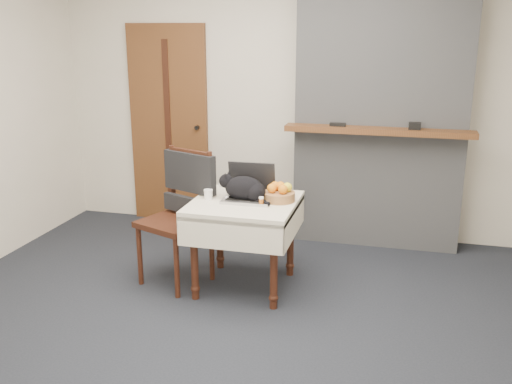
{
  "coord_description": "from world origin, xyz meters",
  "views": [
    {
      "loc": [
        1.11,
        -3.36,
        1.96
      ],
      "look_at": [
        0.09,
        0.54,
        0.79
      ],
      "focal_mm": 40.0,
      "sensor_mm": 36.0,
      "label": 1
    }
  ],
  "objects_px": {
    "door": "(169,125)",
    "chair": "(183,198)",
    "side_table": "(244,215)",
    "fruit_basket": "(279,194)",
    "cat": "(245,189)",
    "laptop": "(249,190)",
    "cream_jar": "(208,194)",
    "pill_bottle": "(261,202)"
  },
  "relations": [
    {
      "from": "side_table",
      "to": "laptop",
      "type": "distance_m",
      "value": 0.19
    },
    {
      "from": "laptop",
      "to": "cat",
      "type": "height_order",
      "value": "laptop"
    },
    {
      "from": "door",
      "to": "chair",
      "type": "relative_size",
      "value": 1.9
    },
    {
      "from": "laptop",
      "to": "pill_bottle",
      "type": "height_order",
      "value": "laptop"
    },
    {
      "from": "cat",
      "to": "fruit_basket",
      "type": "xyz_separation_m",
      "value": [
        0.25,
        0.07,
        -0.04
      ]
    },
    {
      "from": "cream_jar",
      "to": "chair",
      "type": "distance_m",
      "value": 0.25
    },
    {
      "from": "cat",
      "to": "cream_jar",
      "type": "relative_size",
      "value": 5.68
    },
    {
      "from": "laptop",
      "to": "cream_jar",
      "type": "relative_size",
      "value": 4.88
    },
    {
      "from": "side_table",
      "to": "laptop",
      "type": "xyz_separation_m",
      "value": [
        0.02,
        0.07,
        0.18
      ]
    },
    {
      "from": "door",
      "to": "laptop",
      "type": "height_order",
      "value": "door"
    },
    {
      "from": "door",
      "to": "cream_jar",
      "type": "xyz_separation_m",
      "value": [
        0.91,
        -1.41,
        -0.26
      ]
    },
    {
      "from": "side_table",
      "to": "fruit_basket",
      "type": "height_order",
      "value": "fruit_basket"
    },
    {
      "from": "pill_bottle",
      "to": "chair",
      "type": "height_order",
      "value": "chair"
    },
    {
      "from": "fruit_basket",
      "to": "chair",
      "type": "height_order",
      "value": "chair"
    },
    {
      "from": "laptop",
      "to": "cat",
      "type": "relative_size",
      "value": 0.86
    },
    {
      "from": "door",
      "to": "fruit_basket",
      "type": "height_order",
      "value": "door"
    },
    {
      "from": "laptop",
      "to": "pill_bottle",
      "type": "relative_size",
      "value": 5.14
    },
    {
      "from": "laptop",
      "to": "fruit_basket",
      "type": "relative_size",
      "value": 1.54
    },
    {
      "from": "side_table",
      "to": "chair",
      "type": "distance_m",
      "value": 0.52
    },
    {
      "from": "chair",
      "to": "cat",
      "type": "bearing_deg",
      "value": 18.03
    },
    {
      "from": "side_table",
      "to": "pill_bottle",
      "type": "relative_size",
      "value": 10.75
    },
    {
      "from": "laptop",
      "to": "side_table",
      "type": "bearing_deg",
      "value": -109.08
    },
    {
      "from": "cat",
      "to": "cream_jar",
      "type": "distance_m",
      "value": 0.29
    },
    {
      "from": "cat",
      "to": "cream_jar",
      "type": "bearing_deg",
      "value": -167.66
    },
    {
      "from": "cream_jar",
      "to": "fruit_basket",
      "type": "relative_size",
      "value": 0.32
    },
    {
      "from": "cat",
      "to": "laptop",
      "type": "bearing_deg",
      "value": 79.07
    },
    {
      "from": "laptop",
      "to": "cat",
      "type": "distance_m",
      "value": 0.06
    },
    {
      "from": "side_table",
      "to": "pill_bottle",
      "type": "xyz_separation_m",
      "value": [
        0.16,
        -0.1,
        0.15
      ]
    },
    {
      "from": "cream_jar",
      "to": "pill_bottle",
      "type": "height_order",
      "value": "cream_jar"
    },
    {
      "from": "pill_bottle",
      "to": "door",
      "type": "bearing_deg",
      "value": 132.07
    },
    {
      "from": "laptop",
      "to": "pill_bottle",
      "type": "xyz_separation_m",
      "value": [
        0.14,
        -0.17,
        -0.03
      ]
    },
    {
      "from": "cat",
      "to": "door",
      "type": "bearing_deg",
      "value": 136.29
    },
    {
      "from": "door",
      "to": "chair",
      "type": "distance_m",
      "value": 1.54
    },
    {
      "from": "door",
      "to": "cat",
      "type": "distance_m",
      "value": 1.83
    },
    {
      "from": "laptop",
      "to": "cream_jar",
      "type": "distance_m",
      "value": 0.31
    },
    {
      "from": "door",
      "to": "fruit_basket",
      "type": "bearing_deg",
      "value": -42.38
    },
    {
      "from": "door",
      "to": "cat",
      "type": "height_order",
      "value": "door"
    },
    {
      "from": "door",
      "to": "cream_jar",
      "type": "distance_m",
      "value": 1.7
    },
    {
      "from": "fruit_basket",
      "to": "pill_bottle",
      "type": "bearing_deg",
      "value": -118.05
    },
    {
      "from": "fruit_basket",
      "to": "side_table",
      "type": "bearing_deg",
      "value": -163.22
    },
    {
      "from": "cat",
      "to": "side_table",
      "type": "bearing_deg",
      "value": -106.12
    },
    {
      "from": "laptop",
      "to": "chair",
      "type": "height_order",
      "value": "chair"
    }
  ]
}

